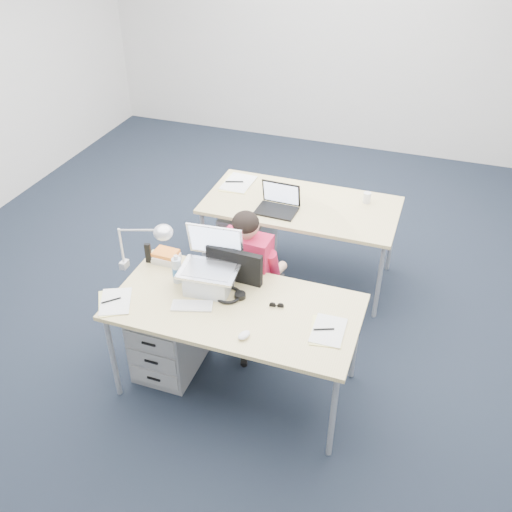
{
  "coord_description": "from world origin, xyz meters",
  "views": [
    {
      "loc": [
        1.36,
        -3.46,
        3.08
      ],
      "look_at": [
        0.3,
        -0.44,
        0.85
      ],
      "focal_mm": 40.0,
      "sensor_mm": 36.0,
      "label": 1
    }
  ],
  "objects_px": {
    "drawer_pedestal_far": "(248,237)",
    "office_chair": "(245,315)",
    "silver_laptop": "(208,264)",
    "seated_person": "(253,271)",
    "water_bottle": "(177,269)",
    "drawer_pedestal_near": "(169,338)",
    "far_cup": "(367,198)",
    "desk_far": "(301,208)",
    "headphones": "(228,294)",
    "sunglasses": "(277,306)",
    "bear_figurine": "(200,269)",
    "computer_mouse": "(244,335)",
    "wireless_keyboard": "(192,306)",
    "can_koozie": "(229,280)",
    "cordless_phone": "(148,253)",
    "dark_laptop": "(277,199)",
    "book_stack": "(166,257)",
    "desk_near": "(235,311)",
    "desk_lamp": "(138,245)"
  },
  "relations": [
    {
      "from": "water_bottle",
      "to": "dark_laptop",
      "type": "distance_m",
      "value": 1.16
    },
    {
      "from": "bear_figurine",
      "to": "cordless_phone",
      "type": "distance_m",
      "value": 0.42
    },
    {
      "from": "drawer_pedestal_far",
      "to": "wireless_keyboard",
      "type": "xyz_separation_m",
      "value": [
        0.18,
        -1.54,
        0.46
      ]
    },
    {
      "from": "computer_mouse",
      "to": "dark_laptop",
      "type": "distance_m",
      "value": 1.5
    },
    {
      "from": "desk_far",
      "to": "office_chair",
      "type": "height_order",
      "value": "office_chair"
    },
    {
      "from": "desk_far",
      "to": "wireless_keyboard",
      "type": "relative_size",
      "value": 6.13
    },
    {
      "from": "wireless_keyboard",
      "to": "cordless_phone",
      "type": "xyz_separation_m",
      "value": [
        -0.49,
        0.35,
        0.07
      ]
    },
    {
      "from": "seated_person",
      "to": "drawer_pedestal_far",
      "type": "relative_size",
      "value": 2.06
    },
    {
      "from": "headphones",
      "to": "cordless_phone",
      "type": "height_order",
      "value": "cordless_phone"
    },
    {
      "from": "drawer_pedestal_near",
      "to": "cordless_phone",
      "type": "height_order",
      "value": "cordless_phone"
    },
    {
      "from": "wireless_keyboard",
      "to": "book_stack",
      "type": "relative_size",
      "value": 1.45
    },
    {
      "from": "seated_person",
      "to": "bear_figurine",
      "type": "bearing_deg",
      "value": -118.36
    },
    {
      "from": "drawer_pedestal_near",
      "to": "far_cup",
      "type": "bearing_deg",
      "value": 55.98
    },
    {
      "from": "drawer_pedestal_near",
      "to": "sunglasses",
      "type": "distance_m",
      "value": 0.91
    },
    {
      "from": "can_koozie",
      "to": "book_stack",
      "type": "xyz_separation_m",
      "value": [
        -0.53,
        0.12,
        -0.01
      ]
    },
    {
      "from": "water_bottle",
      "to": "bear_figurine",
      "type": "xyz_separation_m",
      "value": [
        0.13,
        0.09,
        -0.03
      ]
    },
    {
      "from": "wireless_keyboard",
      "to": "can_koozie",
      "type": "bearing_deg",
      "value": 45.53
    },
    {
      "from": "far_cup",
      "to": "desk_far",
      "type": "bearing_deg",
      "value": -158.52
    },
    {
      "from": "water_bottle",
      "to": "book_stack",
      "type": "xyz_separation_m",
      "value": [
        -0.18,
        0.19,
        -0.07
      ]
    },
    {
      "from": "bear_figurine",
      "to": "dark_laptop",
      "type": "distance_m",
      "value": 1.04
    },
    {
      "from": "drawer_pedestal_far",
      "to": "seated_person",
      "type": "bearing_deg",
      "value": -67.45
    },
    {
      "from": "desk_near",
      "to": "computer_mouse",
      "type": "xyz_separation_m",
      "value": [
        0.16,
        -0.26,
        0.06
      ]
    },
    {
      "from": "office_chair",
      "to": "far_cup",
      "type": "height_order",
      "value": "office_chair"
    },
    {
      "from": "drawer_pedestal_far",
      "to": "can_koozie",
      "type": "xyz_separation_m",
      "value": [
        0.33,
        -1.26,
        0.5
      ]
    },
    {
      "from": "sunglasses",
      "to": "silver_laptop",
      "type": "bearing_deg",
      "value": 164.66
    },
    {
      "from": "water_bottle",
      "to": "sunglasses",
      "type": "bearing_deg",
      "value": -2.97
    },
    {
      "from": "headphones",
      "to": "can_koozie",
      "type": "xyz_separation_m",
      "value": [
        -0.03,
        0.11,
        0.03
      ]
    },
    {
      "from": "water_bottle",
      "to": "drawer_pedestal_near",
      "type": "bearing_deg",
      "value": -124.2
    },
    {
      "from": "computer_mouse",
      "to": "sunglasses",
      "type": "xyz_separation_m",
      "value": [
        0.1,
        0.33,
        -0.0
      ]
    },
    {
      "from": "cordless_phone",
      "to": "desk_lamp",
      "type": "distance_m",
      "value": 0.18
    },
    {
      "from": "headphones",
      "to": "far_cup",
      "type": "bearing_deg",
      "value": 58.28
    },
    {
      "from": "silver_laptop",
      "to": "computer_mouse",
      "type": "xyz_separation_m",
      "value": [
        0.38,
        -0.37,
        -0.19
      ]
    },
    {
      "from": "office_chair",
      "to": "cordless_phone",
      "type": "relative_size",
      "value": 6.35
    },
    {
      "from": "dark_laptop",
      "to": "far_cup",
      "type": "height_order",
      "value": "dark_laptop"
    },
    {
      "from": "drawer_pedestal_far",
      "to": "silver_laptop",
      "type": "distance_m",
      "value": 1.49
    },
    {
      "from": "drawer_pedestal_near",
      "to": "book_stack",
      "type": "distance_m",
      "value": 0.58
    },
    {
      "from": "headphones",
      "to": "water_bottle",
      "type": "height_order",
      "value": "water_bottle"
    },
    {
      "from": "drawer_pedestal_far",
      "to": "office_chair",
      "type": "bearing_deg",
      "value": -71.18
    },
    {
      "from": "wireless_keyboard",
      "to": "silver_laptop",
      "type": "bearing_deg",
      "value": 63.92
    },
    {
      "from": "wireless_keyboard",
      "to": "sunglasses",
      "type": "distance_m",
      "value": 0.54
    },
    {
      "from": "headphones",
      "to": "sunglasses",
      "type": "bearing_deg",
      "value": -8.81
    },
    {
      "from": "seated_person",
      "to": "wireless_keyboard",
      "type": "distance_m",
      "value": 0.73
    },
    {
      "from": "office_chair",
      "to": "water_bottle",
      "type": "bearing_deg",
      "value": -136.09
    },
    {
      "from": "silver_laptop",
      "to": "desk_lamp",
      "type": "height_order",
      "value": "desk_lamp"
    },
    {
      "from": "drawer_pedestal_far",
      "to": "wireless_keyboard",
      "type": "distance_m",
      "value": 1.62
    },
    {
      "from": "seated_person",
      "to": "computer_mouse",
      "type": "bearing_deg",
      "value": -70.84
    },
    {
      "from": "office_chair",
      "to": "water_bottle",
      "type": "relative_size",
      "value": 4.58
    },
    {
      "from": "cordless_phone",
      "to": "far_cup",
      "type": "bearing_deg",
      "value": 33.11
    },
    {
      "from": "water_bottle",
      "to": "cordless_phone",
      "type": "height_order",
      "value": "water_bottle"
    },
    {
      "from": "office_chair",
      "to": "far_cup",
      "type": "distance_m",
      "value": 1.44
    }
  ]
}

